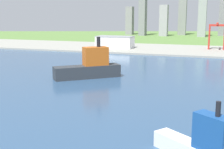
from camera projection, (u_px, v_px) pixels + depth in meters
The scene contains 8 objects.
ground_plane at pixel (133, 71), 310.00m from camera, with size 2400.00×2400.00×0.00m, color #59803C.
water_bay at pixel (114, 84), 254.33m from camera, with size 840.00×360.00×0.15m, color #2D4C70.
industrial_pier at pixel (166, 49), 486.01m from camera, with size 840.00×140.00×2.50m, color gray.
ferry_boat at pixel (200, 145), 118.16m from camera, with size 34.54×28.05×25.80m.
container_barge at pixel (90, 67), 276.31m from camera, with size 53.44×48.25×35.69m.
port_crane_red at pixel (217, 30), 467.19m from camera, with size 23.86×36.62×40.13m.
warehouse_main at pixel (115, 42), 496.30m from camera, with size 57.74×29.73×18.34m.
distant_skyline at pixel (187, 14), 785.43m from camera, with size 292.37×71.86×144.61m.
Camera 1 is at (79.86, 4.97, 55.98)m, focal length 50.60 mm.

